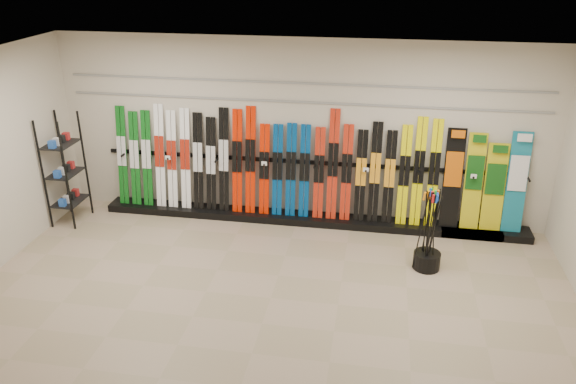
# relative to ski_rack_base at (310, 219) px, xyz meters

# --- Properties ---
(floor) EXTENTS (8.00, 8.00, 0.00)m
(floor) POSITION_rel_ski_rack_base_xyz_m (-0.22, -2.28, -0.06)
(floor) COLOR gray
(floor) RESTS_ON ground
(back_wall) EXTENTS (8.00, 0.00, 8.00)m
(back_wall) POSITION_rel_ski_rack_base_xyz_m (-0.22, 0.22, 1.44)
(back_wall) COLOR beige
(back_wall) RESTS_ON floor
(ceiling) EXTENTS (8.00, 8.00, 0.00)m
(ceiling) POSITION_rel_ski_rack_base_xyz_m (-0.22, -2.28, 2.94)
(ceiling) COLOR silver
(ceiling) RESTS_ON back_wall
(ski_rack_base) EXTENTS (8.00, 0.40, 0.12)m
(ski_rack_base) POSITION_rel_ski_rack_base_xyz_m (0.00, 0.00, 0.00)
(ski_rack_base) COLOR black
(ski_rack_base) RESTS_ON floor
(skis) EXTENTS (5.38, 0.28, 1.80)m
(skis) POSITION_rel_ski_rack_base_xyz_m (-0.69, 0.07, 0.88)
(skis) COLOR #0E5F17
(skis) RESTS_ON ski_rack_base
(snowboards) EXTENTS (1.26, 0.24, 1.59)m
(snowboards) POSITION_rel_ski_rack_base_xyz_m (2.71, 0.08, 0.82)
(snowboards) COLOR black
(snowboards) RESTS_ON ski_rack_base
(accessory_rack) EXTENTS (0.40, 0.60, 1.82)m
(accessory_rack) POSITION_rel_ski_rack_base_xyz_m (-3.97, -0.58, 0.85)
(accessory_rack) COLOR black
(accessory_rack) RESTS_ON floor
(pole_bin) EXTENTS (0.38, 0.38, 0.25)m
(pole_bin) POSITION_rel_ski_rack_base_xyz_m (1.84, -1.17, 0.07)
(pole_bin) COLOR black
(pole_bin) RESTS_ON floor
(ski_poles) EXTENTS (0.31, 0.31, 1.18)m
(ski_poles) POSITION_rel_ski_rack_base_xyz_m (1.82, -1.15, 0.55)
(ski_poles) COLOR black
(ski_poles) RESTS_ON pole_bin
(slatwall_rail_0) EXTENTS (7.60, 0.02, 0.03)m
(slatwall_rail_0) POSITION_rel_ski_rack_base_xyz_m (-0.22, 0.20, 1.94)
(slatwall_rail_0) COLOR gray
(slatwall_rail_0) RESTS_ON back_wall
(slatwall_rail_1) EXTENTS (7.60, 0.02, 0.03)m
(slatwall_rail_1) POSITION_rel_ski_rack_base_xyz_m (-0.22, 0.20, 2.24)
(slatwall_rail_1) COLOR gray
(slatwall_rail_1) RESTS_ON back_wall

